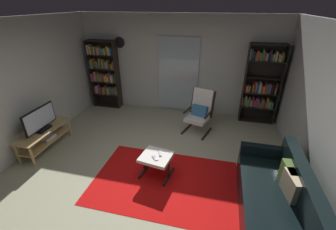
% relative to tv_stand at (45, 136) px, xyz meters
% --- Properties ---
extents(ground_plane, '(7.02, 7.02, 0.00)m').
position_rel_tv_stand_xyz_m(ground_plane, '(2.35, -0.30, -0.31)').
color(ground_plane, '#A8A586').
extents(wall_back, '(5.60, 0.06, 2.60)m').
position_rel_tv_stand_xyz_m(wall_back, '(2.35, 2.60, 0.99)').
color(wall_back, silver).
rests_on(wall_back, ground).
extents(wall_left, '(0.06, 6.00, 2.60)m').
position_rel_tv_stand_xyz_m(wall_left, '(-0.35, -0.30, 0.99)').
color(wall_left, silver).
rests_on(wall_left, ground).
extents(glass_door_panel, '(1.10, 0.01, 2.00)m').
position_rel_tv_stand_xyz_m(glass_door_panel, '(2.35, 2.54, 0.74)').
color(glass_door_panel, silver).
extents(area_rug, '(2.50, 1.65, 0.01)m').
position_rel_tv_stand_xyz_m(area_rug, '(2.70, -0.39, -0.30)').
color(area_rug, red).
rests_on(area_rug, ground).
extents(tv_stand, '(0.44, 1.23, 0.47)m').
position_rel_tv_stand_xyz_m(tv_stand, '(0.00, 0.00, 0.00)').
color(tv_stand, tan).
rests_on(tv_stand, ground).
extents(television, '(0.20, 0.81, 0.49)m').
position_rel_tv_stand_xyz_m(television, '(0.00, -0.01, 0.38)').
color(television, black).
rests_on(television, tv_stand).
extents(bookshelf_near_tv, '(0.82, 0.30, 1.92)m').
position_rel_tv_stand_xyz_m(bookshelf_near_tv, '(0.22, 2.36, 0.71)').
color(bookshelf_near_tv, black).
rests_on(bookshelf_near_tv, ground).
extents(bookshelf_near_sofa, '(0.84, 0.30, 1.99)m').
position_rel_tv_stand_xyz_m(bookshelf_near_sofa, '(4.49, 2.41, 0.71)').
color(bookshelf_near_sofa, black).
rests_on(bookshelf_near_sofa, ground).
extents(leather_sofa, '(0.85, 1.92, 0.82)m').
position_rel_tv_stand_xyz_m(leather_sofa, '(4.44, -0.65, -0.01)').
color(leather_sofa, black).
rests_on(leather_sofa, ground).
extents(lounge_armchair, '(0.72, 0.78, 1.02)m').
position_rel_tv_stand_xyz_m(lounge_armchair, '(3.08, 1.54, 0.23)').
color(lounge_armchair, black).
rests_on(lounge_armchair, ground).
extents(ottoman, '(0.59, 0.55, 0.42)m').
position_rel_tv_stand_xyz_m(ottoman, '(2.51, -0.23, 0.04)').
color(ottoman, white).
rests_on(ottoman, ground).
extents(tv_remote, '(0.09, 0.15, 0.02)m').
position_rel_tv_stand_xyz_m(tv_remote, '(2.57, -0.17, 0.12)').
color(tv_remote, black).
rests_on(tv_remote, ottoman).
extents(cell_phone, '(0.15, 0.15, 0.01)m').
position_rel_tv_stand_xyz_m(cell_phone, '(2.52, -0.31, 0.12)').
color(cell_phone, black).
rests_on(cell_phone, ottoman).
extents(wall_clock, '(0.29, 0.03, 0.29)m').
position_rel_tv_stand_xyz_m(wall_clock, '(0.71, 2.53, 1.54)').
color(wall_clock, silver).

